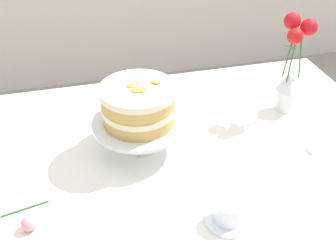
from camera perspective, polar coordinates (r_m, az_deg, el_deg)
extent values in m
cube|color=white|center=(1.30, 2.45, -5.02)|extent=(1.40, 1.00, 0.03)
cylinder|color=brown|center=(1.84, -20.10, -8.76)|extent=(0.06, 0.06, 0.71)
cylinder|color=brown|center=(2.02, 15.50, -3.18)|extent=(0.06, 0.06, 0.71)
cube|color=white|center=(1.32, -3.80, -3.66)|extent=(0.38, 0.38, 0.00)
cylinder|color=silver|center=(1.31, -3.81, -3.44)|extent=(0.11, 0.11, 0.01)
cylinder|color=silver|center=(1.29, -3.88, -1.95)|extent=(0.03, 0.03, 0.07)
cylinder|color=silver|center=(1.26, -3.96, -0.37)|extent=(0.29, 0.29, 0.01)
cylinder|color=tan|center=(1.25, -4.01, 0.61)|extent=(0.22, 0.22, 0.04)
cylinder|color=beige|center=(1.23, -4.06, 1.73)|extent=(0.22, 0.22, 0.02)
cylinder|color=tan|center=(1.21, -4.12, 2.88)|extent=(0.22, 0.22, 0.04)
cylinder|color=beige|center=(1.20, -4.18, 4.10)|extent=(0.23, 0.23, 0.02)
ellipsoid|color=yellow|center=(1.17, -4.48, 4.12)|extent=(0.04, 0.04, 0.01)
ellipsoid|color=orange|center=(1.20, -4.94, 4.79)|extent=(0.04, 0.03, 0.00)
ellipsoid|color=orange|center=(1.21, -1.70, 5.24)|extent=(0.03, 0.03, 0.01)
ellipsoid|color=yellow|center=(1.18, -4.49, 4.42)|extent=(0.03, 0.02, 0.01)
ellipsoid|color=pink|center=(1.19, -3.98, 4.73)|extent=(0.03, 0.03, 0.01)
ellipsoid|color=yellow|center=(1.17, -3.52, 4.22)|extent=(0.04, 0.04, 0.01)
ellipsoid|color=pink|center=(1.19, -4.12, 4.65)|extent=(0.03, 0.04, 0.01)
ellipsoid|color=pink|center=(1.18, -3.16, 4.52)|extent=(0.03, 0.04, 0.01)
ellipsoid|color=#E56B51|center=(1.19, -3.90, 4.52)|extent=(0.03, 0.04, 0.00)
ellipsoid|color=orange|center=(1.20, -4.14, 4.84)|extent=(0.02, 0.03, 0.01)
cylinder|color=silver|center=(1.53, 15.89, 2.74)|extent=(0.06, 0.06, 0.08)
cone|color=silver|center=(1.49, 16.33, 5.12)|extent=(0.08, 0.08, 0.07)
cylinder|color=#2D6028|center=(1.45, 17.77, 8.71)|extent=(0.03, 0.01, 0.18)
sphere|color=red|center=(1.42, 18.85, 12.01)|extent=(0.05, 0.05, 0.05)
cylinder|color=#2D6028|center=(1.45, 16.42, 9.20)|extent=(0.02, 0.02, 0.20)
sphere|color=red|center=(1.41, 16.74, 12.93)|extent=(0.05, 0.05, 0.05)
ellipsoid|color=#236B2D|center=(1.43, 16.44, 9.57)|extent=(0.04, 0.05, 0.02)
cylinder|color=#2D6028|center=(1.43, 16.67, 8.09)|extent=(0.02, 0.02, 0.17)
sphere|color=red|center=(1.38, 17.09, 10.98)|extent=(0.05, 0.05, 0.05)
cylinder|color=white|center=(1.10, 8.18, -13.40)|extent=(0.12, 0.12, 0.01)
cylinder|color=white|center=(1.08, 8.32, -12.26)|extent=(0.07, 0.07, 0.06)
torus|color=white|center=(1.09, 10.68, -11.63)|extent=(0.03, 0.01, 0.03)
cylinder|color=#2D6028|center=(1.18, -19.07, -11.47)|extent=(0.12, 0.03, 0.01)
sphere|color=pink|center=(1.12, -18.56, -13.30)|extent=(0.04, 0.04, 0.04)
ellipsoid|color=pink|center=(1.37, 18.96, -3.94)|extent=(0.03, 0.05, 0.01)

